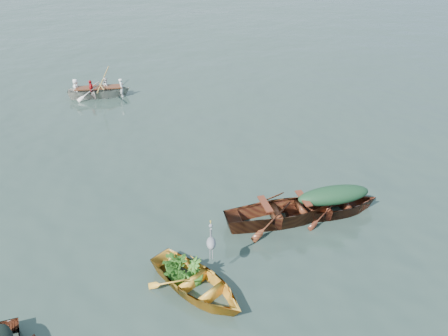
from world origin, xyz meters
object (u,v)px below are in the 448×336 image
object	(u,v)px
rowed_boat	(100,97)
heron	(211,248)
open_wooden_boat	(283,221)
yellow_dinghy	(197,291)
green_tarp_boat	(331,214)

from	to	relation	value
rowed_boat	heron	size ratio (longest dim) A/B	4.54
open_wooden_boat	heron	size ratio (longest dim) A/B	5.19
yellow_dinghy	green_tarp_boat	size ratio (longest dim) A/B	0.85
heron	green_tarp_boat	bearing A→B (deg)	-9.44
green_tarp_boat	open_wooden_boat	size ratio (longest dim) A/B	0.84
green_tarp_boat	rowed_boat	size ratio (longest dim) A/B	0.96
heron	rowed_boat	bearing A→B (deg)	67.86
heron	open_wooden_boat	bearing A→B (deg)	2.04
yellow_dinghy	heron	xyz separation A→B (m)	(0.36, 0.42, 0.93)
rowed_boat	yellow_dinghy	bearing A→B (deg)	-166.69
yellow_dinghy	green_tarp_boat	distance (m)	4.92
green_tarp_boat	heron	size ratio (longest dim) A/B	4.35
open_wooden_boat	rowed_boat	bearing A→B (deg)	22.78
yellow_dinghy	open_wooden_boat	distance (m)	3.61
open_wooden_boat	heron	xyz separation A→B (m)	(-2.13, -2.20, 0.93)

